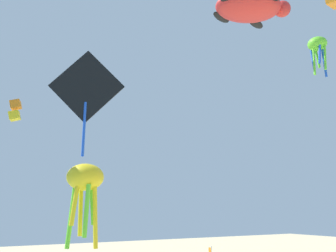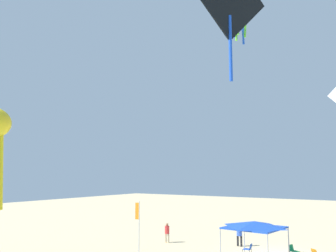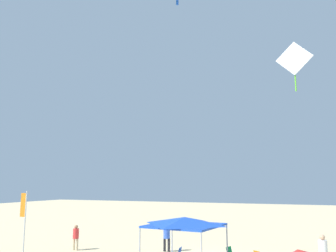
{
  "view_description": "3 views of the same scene",
  "coord_description": "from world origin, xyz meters",
  "px_view_note": "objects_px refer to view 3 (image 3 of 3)",
  "views": [
    {
      "loc": [
        -14.14,
        23.63,
        6.47
      ],
      "look_at": [
        -0.66,
        15.88,
        10.26
      ],
      "focal_mm": 37.29,
      "sensor_mm": 36.0,
      "label": 1
    },
    {
      "loc": [
        -8.5,
        27.86,
        5.91
      ],
      "look_at": [
        -0.66,
        15.75,
        7.83
      ],
      "focal_mm": 38.45,
      "sensor_mm": 36.0,
      "label": 2
    },
    {
      "loc": [
        -6.34,
        21.59,
        4.44
      ],
      "look_at": [
        -0.66,
        7.96,
        6.82
      ],
      "focal_mm": 38.13,
      "sensor_mm": 36.0,
      "label": 3
    }
  ],
  "objects_px": {
    "banner_flag": "(24,227)",
    "person_watching_sky": "(167,235)",
    "canopy_tent": "(185,222)",
    "kite_diamond_white": "(294,60)",
    "person_far_stroller": "(323,250)",
    "person_near_umbrella": "(76,235)"
  },
  "relations": [
    {
      "from": "banner_flag",
      "to": "kite_diamond_white",
      "type": "relative_size",
      "value": 1.44
    },
    {
      "from": "banner_flag",
      "to": "person_watching_sky",
      "type": "distance_m",
      "value": 9.98
    },
    {
      "from": "canopy_tent",
      "to": "person_watching_sky",
      "type": "height_order",
      "value": "canopy_tent"
    },
    {
      "from": "person_far_stroller",
      "to": "person_near_umbrella",
      "type": "xyz_separation_m",
      "value": [
        15.4,
        -0.08,
        -0.11
      ]
    },
    {
      "from": "canopy_tent",
      "to": "person_watching_sky",
      "type": "relative_size",
      "value": 2.08
    },
    {
      "from": "banner_flag",
      "to": "canopy_tent",
      "type": "bearing_deg",
      "value": -142.51
    },
    {
      "from": "canopy_tent",
      "to": "person_near_umbrella",
      "type": "bearing_deg",
      "value": -16.53
    },
    {
      "from": "person_far_stroller",
      "to": "kite_diamond_white",
      "type": "height_order",
      "value": "kite_diamond_white"
    },
    {
      "from": "person_far_stroller",
      "to": "person_near_umbrella",
      "type": "height_order",
      "value": "person_far_stroller"
    },
    {
      "from": "banner_flag",
      "to": "kite_diamond_white",
      "type": "height_order",
      "value": "kite_diamond_white"
    },
    {
      "from": "person_near_umbrella",
      "to": "kite_diamond_white",
      "type": "relative_size",
      "value": 0.58
    },
    {
      "from": "canopy_tent",
      "to": "person_near_umbrella",
      "type": "distance_m",
      "value": 9.31
    },
    {
      "from": "person_watching_sky",
      "to": "banner_flag",
      "type": "bearing_deg",
      "value": -101.1
    },
    {
      "from": "canopy_tent",
      "to": "kite_diamond_white",
      "type": "distance_m",
      "value": 10.53
    },
    {
      "from": "kite_diamond_white",
      "to": "canopy_tent",
      "type": "bearing_deg",
      "value": -149.79
    },
    {
      "from": "canopy_tent",
      "to": "person_far_stroller",
      "type": "relative_size",
      "value": 2.08
    },
    {
      "from": "person_near_umbrella",
      "to": "kite_diamond_white",
      "type": "xyz_separation_m",
      "value": [
        -14.58,
        0.84,
        10.11
      ]
    },
    {
      "from": "person_watching_sky",
      "to": "person_far_stroller",
      "type": "bearing_deg",
      "value": -3.23
    },
    {
      "from": "banner_flag",
      "to": "person_far_stroller",
      "type": "relative_size",
      "value": 2.22
    },
    {
      "from": "banner_flag",
      "to": "person_far_stroller",
      "type": "xyz_separation_m",
      "value": [
        -12.84,
        -7.33,
        -1.37
      ]
    },
    {
      "from": "person_watching_sky",
      "to": "kite_diamond_white",
      "type": "distance_m",
      "value": 13.53
    },
    {
      "from": "canopy_tent",
      "to": "person_near_umbrella",
      "type": "height_order",
      "value": "canopy_tent"
    }
  ]
}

